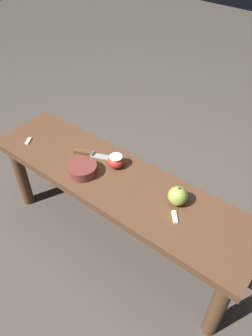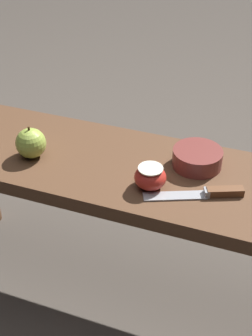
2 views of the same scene
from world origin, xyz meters
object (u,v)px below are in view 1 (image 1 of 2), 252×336
at_px(knife, 91,154).
at_px(bowl, 83,169).
at_px(apple_whole, 178,196).
at_px(wooden_bench, 117,192).
at_px(apple_cut, 116,161).

relative_size(knife, bowl, 1.80).
xyz_separation_m(knife, apple_whole, (0.48, -0.00, 0.03)).
height_order(wooden_bench, bowl, bowl).
relative_size(apple_whole, bowl, 0.71).
distance_m(apple_whole, apple_cut, 0.34).
height_order(knife, bowl, bowl).
relative_size(knife, apple_whole, 2.53).
bearing_deg(apple_cut, bowl, -124.10).
bearing_deg(apple_whole, knife, 179.67).
height_order(apple_whole, apple_cut, apple_whole).
relative_size(apple_whole, apple_cut, 1.17).
bearing_deg(bowl, knife, 116.53).
relative_size(wooden_bench, bowl, 10.19).
distance_m(wooden_bench, apple_whole, 0.31).
xyz_separation_m(knife, apple_cut, (0.14, 0.02, 0.02)).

